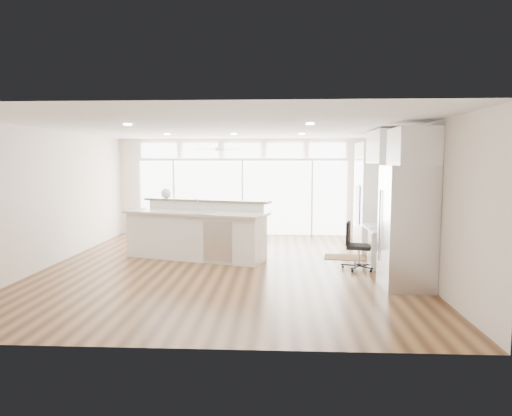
{
  "coord_description": "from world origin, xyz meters",
  "views": [
    {
      "loc": [
        1.02,
        -8.81,
        2.06
      ],
      "look_at": [
        0.55,
        0.6,
        1.1
      ],
      "focal_mm": 32.0,
      "sensor_mm": 36.0,
      "label": 1
    }
  ],
  "objects": [
    {
      "name": "office_chair",
      "position": [
        2.56,
        -0.11,
        0.45
      ],
      "size": [
        0.56,
        0.54,
        0.9
      ],
      "primitive_type": "cube",
      "rotation": [
        0.0,
        0.0,
        -0.25
      ],
      "color": "black",
      "rests_on": "floor"
    },
    {
      "name": "floor",
      "position": [
        0.0,
        0.0,
        -0.01
      ],
      "size": [
        7.0,
        8.0,
        0.02
      ],
      "primitive_type": "cube",
      "color": "#492C16",
      "rests_on": "ground"
    },
    {
      "name": "kitchen_island",
      "position": [
        -0.75,
        0.72,
        0.62
      ],
      "size": [
        3.3,
        2.05,
        1.23
      ],
      "primitive_type": "cube",
      "rotation": [
        0.0,
        0.0,
        -0.31
      ],
      "color": "white",
      "rests_on": "floor"
    },
    {
      "name": "wall_back",
      "position": [
        0.0,
        4.0,
        1.35
      ],
      "size": [
        7.0,
        0.04,
        2.7
      ],
      "primitive_type": "cube",
      "color": "silver",
      "rests_on": "floor"
    },
    {
      "name": "oven_cabinet",
      "position": [
        3.17,
        1.8,
        1.25
      ],
      "size": [
        0.64,
        1.2,
        2.5
      ],
      "primitive_type": "cube",
      "color": "white",
      "rests_on": "floor"
    },
    {
      "name": "fishbowl",
      "position": [
        -1.53,
        1.39,
        1.35
      ],
      "size": [
        0.29,
        0.29,
        0.23
      ],
      "primitive_type": "sphere",
      "rotation": [
        0.0,
        0.0,
        -0.31
      ],
      "color": "silver",
      "rests_on": "kitchen_island"
    },
    {
      "name": "wall_right",
      "position": [
        3.5,
        0.0,
        1.35
      ],
      "size": [
        0.04,
        8.0,
        2.7
      ],
      "primitive_type": "cube",
      "color": "silver",
      "rests_on": "floor"
    },
    {
      "name": "refrigerator",
      "position": [
        3.11,
        -1.35,
        1.0
      ],
      "size": [
        0.76,
        0.9,
        2.0
      ],
      "primitive_type": "cube",
      "color": "silver",
      "rests_on": "floor"
    },
    {
      "name": "ceiling",
      "position": [
        0.0,
        0.0,
        2.7
      ],
      "size": [
        7.0,
        8.0,
        0.02
      ],
      "primitive_type": "cube",
      "color": "white",
      "rests_on": "wall_back"
    },
    {
      "name": "transom_row",
      "position": [
        0.0,
        3.94,
        2.38
      ],
      "size": [
        5.9,
        0.06,
        0.4
      ],
      "primitive_type": "cube",
      "color": "silver",
      "rests_on": "wall_back"
    },
    {
      "name": "ceiling_fan",
      "position": [
        -0.5,
        2.8,
        2.48
      ],
      "size": [
        1.16,
        1.16,
        0.32
      ],
      "primitive_type": "cube",
      "color": "silver",
      "rests_on": "ceiling"
    },
    {
      "name": "keyboard",
      "position": [
        2.88,
        0.3,
        0.77
      ],
      "size": [
        0.16,
        0.35,
        0.02
      ],
      "primitive_type": "cube",
      "rotation": [
        0.0,
        0.0,
        -0.08
      ],
      "color": "white",
      "rests_on": "desk_nook"
    },
    {
      "name": "desk_nook",
      "position": [
        3.13,
        0.3,
        0.38
      ],
      "size": [
        0.72,
        1.3,
        0.76
      ],
      "primitive_type": "cube",
      "color": "white",
      "rests_on": "floor"
    },
    {
      "name": "upper_cabinets",
      "position": [
        3.17,
        0.3,
        2.35
      ],
      "size": [
        0.64,
        1.3,
        0.64
      ],
      "primitive_type": "cube",
      "color": "white",
      "rests_on": "wall_right"
    },
    {
      "name": "rug",
      "position": [
        2.45,
        0.97,
        0.01
      ],
      "size": [
        0.94,
        0.73,
        0.01
      ],
      "primitive_type": "cube",
      "rotation": [
        0.0,
        0.0,
        -0.13
      ],
      "color": "#382512",
      "rests_on": "floor"
    },
    {
      "name": "recessed_lights",
      "position": [
        0.0,
        0.2,
        2.68
      ],
      "size": [
        3.4,
        3.0,
        0.02
      ],
      "primitive_type": "cube",
      "color": "white",
      "rests_on": "ceiling"
    },
    {
      "name": "wall_left",
      "position": [
        -3.5,
        0.0,
        1.35
      ],
      "size": [
        0.04,
        8.0,
        2.7
      ],
      "primitive_type": "cube",
      "color": "silver",
      "rests_on": "floor"
    },
    {
      "name": "wall_front",
      "position": [
        0.0,
        -4.0,
        1.35
      ],
      "size": [
        7.0,
        0.04,
        2.7
      ],
      "primitive_type": "cube",
      "color": "silver",
      "rests_on": "floor"
    },
    {
      "name": "framed_photos",
      "position": [
        3.46,
        0.92,
        1.4
      ],
      "size": [
        0.06,
        0.22,
        0.8
      ],
      "primitive_type": "cube",
      "color": "black",
      "rests_on": "wall_right"
    },
    {
      "name": "fridge_cabinet",
      "position": [
        3.17,
        -1.35,
        2.3
      ],
      "size": [
        0.64,
        0.9,
        0.6
      ],
      "primitive_type": "cube",
      "color": "white",
      "rests_on": "wall_right"
    },
    {
      "name": "desk_window",
      "position": [
        3.46,
        0.3,
        1.55
      ],
      "size": [
        0.04,
        0.85,
        0.85
      ],
      "primitive_type": "cube",
      "color": "silver",
      "rests_on": "wall_right"
    },
    {
      "name": "monitor",
      "position": [
        3.05,
        0.3,
        0.97
      ],
      "size": [
        0.11,
        0.51,
        0.42
      ],
      "primitive_type": "cube",
      "rotation": [
        0.0,
        0.0,
        -0.05
      ],
      "color": "black",
      "rests_on": "desk_nook"
    },
    {
      "name": "glass_wall",
      "position": [
        0.0,
        3.94,
        1.05
      ],
      "size": [
        5.8,
        0.06,
        2.08
      ],
      "primitive_type": "cube",
      "color": "silver",
      "rests_on": "wall_back"
    },
    {
      "name": "potted_plant",
      "position": [
        3.17,
        1.8,
        2.61
      ],
      "size": [
        0.29,
        0.32,
        0.23
      ],
      "primitive_type": "imported",
      "rotation": [
        0.0,
        0.0,
        -0.08
      ],
      "color": "#2F5926",
      "rests_on": "oven_cabinet"
    }
  ]
}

